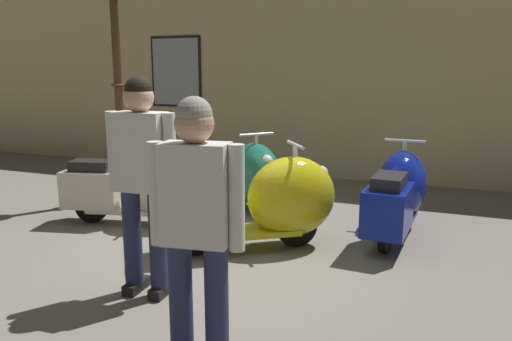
% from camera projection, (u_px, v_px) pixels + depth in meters
% --- Properties ---
extents(ground_plane, '(60.00, 60.00, 0.00)m').
position_uv_depth(ground_plane, '(212.00, 257.00, 4.81)').
color(ground_plane, slate).
extents(showroom_back_wall, '(18.00, 0.63, 3.24)m').
position_uv_depth(showroom_back_wall, '(330.00, 79.00, 8.06)').
color(showroom_back_wall, '#CCB784').
rests_on(showroom_back_wall, ground).
extents(scooter_0, '(1.64, 0.80, 0.96)m').
position_uv_depth(scooter_0, '(141.00, 188.00, 5.72)').
color(scooter_0, black).
rests_on(scooter_0, ground).
extents(scooter_1, '(1.57, 1.45, 1.02)m').
position_uv_depth(scooter_1, '(246.00, 173.00, 6.40)').
color(scooter_1, black).
rests_on(scooter_1, ground).
extents(scooter_2, '(1.70, 1.41, 1.06)m').
position_uv_depth(scooter_2, '(264.00, 202.00, 4.94)').
color(scooter_2, black).
rests_on(scooter_2, ground).
extents(scooter_3, '(0.57, 1.66, 1.00)m').
position_uv_depth(scooter_3, '(398.00, 193.00, 5.43)').
color(scooter_3, black).
rests_on(scooter_3, ground).
extents(lamppost, '(0.28, 0.28, 2.95)m').
position_uv_depth(lamppost, '(118.00, 84.00, 6.62)').
color(lamppost, '#472D19').
rests_on(lamppost, ground).
extents(visitor_0, '(0.55, 0.30, 1.63)m').
position_uv_depth(visitor_0, '(197.00, 220.00, 2.79)').
color(visitor_0, black).
rests_on(visitor_0, ground).
extents(visitor_1, '(0.58, 0.29, 1.72)m').
position_uv_depth(visitor_1, '(142.00, 172.00, 3.83)').
color(visitor_1, black).
rests_on(visitor_1, ground).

